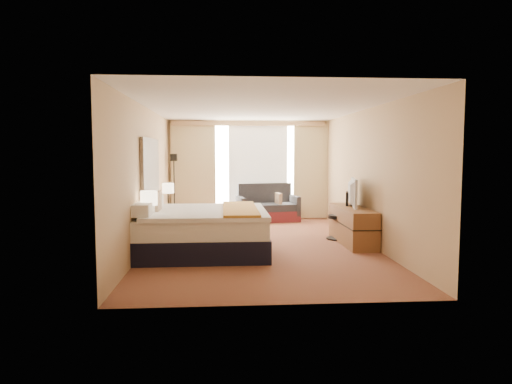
{
  "coord_description": "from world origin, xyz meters",
  "views": [
    {
      "loc": [
        -0.68,
        -8.62,
        1.76
      ],
      "look_at": [
        -0.03,
        0.4,
        0.98
      ],
      "focal_mm": 32.0,
      "sensor_mm": 36.0,
      "label": 1
    }
  ],
  "objects": [
    {
      "name": "wall_front",
      "position": [
        0.0,
        -3.5,
        1.3
      ],
      "size": [
        4.2,
        0.02,
        2.6
      ],
      "primitive_type": "cube",
      "color": "tan",
      "rests_on": "ground"
    },
    {
      "name": "desk_chair",
      "position": [
        1.71,
        0.41,
        0.43
      ],
      "size": [
        0.47,
        0.47,
        0.97
      ],
      "rotation": [
        0.0,
        0.0,
        -0.28
      ],
      "color": "black",
      "rests_on": "floor"
    },
    {
      "name": "floor_lamp",
      "position": [
        -1.9,
        2.89,
        1.22
      ],
      "size": [
        0.22,
        0.22,
        1.73
      ],
      "color": "black",
      "rests_on": "floor"
    },
    {
      "name": "floor",
      "position": [
        0.0,
        0.0,
        0.0
      ],
      "size": [
        4.2,
        7.0,
        0.02
      ],
      "primitive_type": "cube",
      "color": "maroon",
      "rests_on": "ground"
    },
    {
      "name": "lamp_left",
      "position": [
        -1.9,
        -1.02,
        1.0
      ],
      "size": [
        0.28,
        0.28,
        0.58
      ],
      "color": "black",
      "rests_on": "nightstand_left"
    },
    {
      "name": "television",
      "position": [
        1.78,
        0.12,
        0.98
      ],
      "size": [
        0.32,
        0.98,
        0.56
      ],
      "primitive_type": "imported",
      "rotation": [
        0.0,
        0.0,
        1.37
      ],
      "color": "black",
      "rests_on": "media_dresser"
    },
    {
      "name": "window",
      "position": [
        0.25,
        3.47,
        1.32
      ],
      "size": [
        2.3,
        0.02,
        2.3
      ],
      "primitive_type": "cube",
      "color": "white",
      "rests_on": "wall_back"
    },
    {
      "name": "wall_left",
      "position": [
        -2.1,
        0.0,
        1.3
      ],
      "size": [
        0.02,
        7.0,
        2.6
      ],
      "primitive_type": "cube",
      "color": "tan",
      "rests_on": "ground"
    },
    {
      "name": "media_dresser",
      "position": [
        1.83,
        0.0,
        0.35
      ],
      "size": [
        0.5,
        1.8,
        0.7
      ],
      "primitive_type": "cube",
      "color": "brown",
      "rests_on": "floor"
    },
    {
      "name": "ceiling",
      "position": [
        0.0,
        0.0,
        2.6
      ],
      "size": [
        4.2,
        7.0,
        0.02
      ],
      "primitive_type": "cube",
      "color": "white",
      "rests_on": "wall_back"
    },
    {
      "name": "nightstand_right",
      "position": [
        -1.87,
        1.45,
        0.28
      ],
      "size": [
        0.45,
        0.52,
        0.55
      ],
      "primitive_type": "cube",
      "color": "brown",
      "rests_on": "floor"
    },
    {
      "name": "telephone",
      "position": [
        -1.76,
        1.57,
        0.59
      ],
      "size": [
        0.22,
        0.2,
        0.07
      ],
      "primitive_type": "cube",
      "rotation": [
        0.0,
        0.0,
        0.43
      ],
      "color": "black",
      "rests_on": "nightstand_right"
    },
    {
      "name": "wall_back",
      "position": [
        0.0,
        3.5,
        1.3
      ],
      "size": [
        4.2,
        0.02,
        2.6
      ],
      "primitive_type": "cube",
      "color": "tan",
      "rests_on": "ground"
    },
    {
      "name": "nightstand_left",
      "position": [
        -1.87,
        -1.05,
        0.28
      ],
      "size": [
        0.45,
        0.52,
        0.55
      ],
      "primitive_type": "cube",
      "color": "brown",
      "rests_on": "floor"
    },
    {
      "name": "headboard",
      "position": [
        -2.06,
        0.2,
        1.28
      ],
      "size": [
        0.06,
        1.85,
        1.5
      ],
      "primitive_type": "cube",
      "color": "black",
      "rests_on": "wall_left"
    },
    {
      "name": "tissue_box",
      "position": [
        -1.86,
        -1.15,
        0.6
      ],
      "size": [
        0.11,
        0.11,
        0.1
      ],
      "primitive_type": "cube",
      "rotation": [
        0.0,
        0.0,
        0.02
      ],
      "color": "#88A8D2",
      "rests_on": "nightstand_left"
    },
    {
      "name": "curtains",
      "position": [
        -0.0,
        3.39,
        1.41
      ],
      "size": [
        4.12,
        0.19,
        2.56
      ],
      "color": "beige",
      "rests_on": "floor"
    },
    {
      "name": "lamp_right",
      "position": [
        -1.89,
        1.52,
        0.97
      ],
      "size": [
        0.26,
        0.26,
        0.54
      ],
      "color": "black",
      "rests_on": "nightstand_right"
    },
    {
      "name": "loveseat",
      "position": [
        0.46,
        3.05,
        0.32
      ],
      "size": [
        1.64,
        1.05,
        0.96
      ],
      "rotation": [
        0.0,
        0.0,
        0.16
      ],
      "color": "maroon",
      "rests_on": "floor"
    },
    {
      "name": "bed",
      "position": [
        -1.06,
        -0.64,
        0.4
      ],
      "size": [
        2.24,
        2.05,
        1.09
      ],
      "color": "black",
      "rests_on": "floor"
    },
    {
      "name": "wall_right",
      "position": [
        2.1,
        0.0,
        1.3
      ],
      "size": [
        0.02,
        7.0,
        2.6
      ],
      "primitive_type": "cube",
      "color": "tan",
      "rests_on": "ground"
    }
  ]
}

